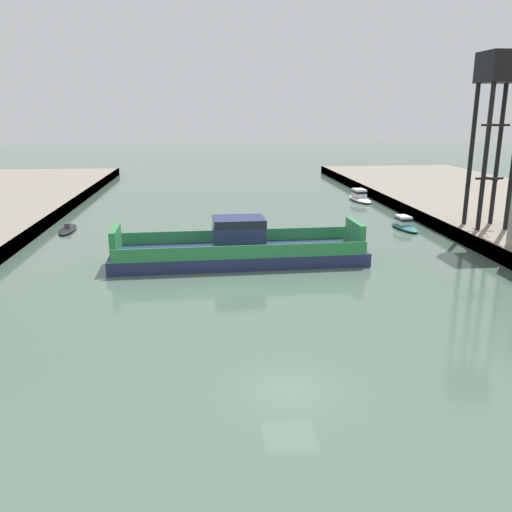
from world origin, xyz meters
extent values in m
plane|color=#4C6656|center=(0.00, 0.00, 0.00)|extent=(400.00, 400.00, 0.00)
cube|color=#4C4742|center=(21.25, 20.00, 0.66)|extent=(0.30, 140.00, 1.32)
cube|color=navy|center=(-0.94, 22.05, 0.55)|extent=(21.74, 6.82, 1.10)
cube|color=#2D8947|center=(-1.05, 25.03, 1.65)|extent=(20.67, 0.84, 1.10)
cube|color=#2D8947|center=(-0.84, 19.08, 1.65)|extent=(20.67, 0.84, 1.10)
cube|color=navy|center=(-0.94, 22.05, 2.50)|extent=(4.42, 3.49, 2.80)
cube|color=black|center=(-0.94, 22.05, 3.55)|extent=(4.46, 3.53, 0.60)
cube|color=#2D8947|center=(9.32, 22.41, 2.20)|extent=(0.65, 4.26, 2.20)
cube|color=#2D8947|center=(-11.21, 21.70, 2.20)|extent=(0.65, 4.26, 2.20)
ellipsoid|color=black|center=(-18.65, 36.08, 0.19)|extent=(1.71, 5.51, 0.38)
cube|color=#4C4C51|center=(-18.65, 36.08, 0.63)|extent=(0.55, 0.42, 0.50)
ellipsoid|color=white|center=(18.70, 52.68, 0.27)|extent=(2.68, 7.06, 0.54)
cube|color=silver|center=(18.66, 53.19, 1.12)|extent=(1.69, 2.53, 1.16)
cube|color=black|center=(18.66, 53.19, 1.26)|extent=(1.74, 2.60, 0.35)
ellipsoid|color=#237075|center=(18.22, 33.68, 0.22)|extent=(2.17, 5.74, 0.43)
cube|color=silver|center=(18.19, 34.10, 0.91)|extent=(1.38, 2.05, 0.95)
cube|color=black|center=(18.19, 34.10, 1.03)|extent=(1.42, 2.11, 0.29)
cylinder|color=black|center=(22.89, 29.52, 8.25)|extent=(0.44, 0.44, 13.85)
cylinder|color=black|center=(25.73, 29.52, 8.25)|extent=(0.44, 0.44, 13.85)
cylinder|color=black|center=(22.89, 26.68, 8.25)|extent=(0.44, 0.44, 13.85)
cube|color=black|center=(24.31, 28.10, 6.17)|extent=(2.84, 0.20, 0.20)
cube|color=black|center=(24.31, 28.10, 6.17)|extent=(0.20, 2.84, 0.20)
cube|color=black|center=(24.31, 28.10, 11.29)|extent=(2.84, 0.20, 0.20)
cube|color=black|center=(24.31, 28.10, 11.29)|extent=(0.20, 2.84, 0.20)
cube|color=black|center=(24.31, 28.10, 16.59)|extent=(3.69, 3.69, 2.83)
camera|label=1|loc=(-3.75, -21.99, 12.54)|focal=37.27mm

